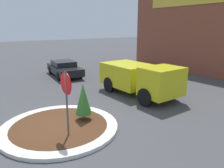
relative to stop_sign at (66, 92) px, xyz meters
name	(u,v)px	position (x,y,z in m)	size (l,w,h in m)	color
ground_plane	(60,128)	(-0.97, 0.07, -1.80)	(120.00, 120.00, 0.00)	#474749
traffic_island	(60,127)	(-0.97, 0.07, -1.72)	(4.77, 4.77, 0.14)	silver
stop_sign	(66,92)	(0.00, 0.00, 0.00)	(0.82, 0.07, 2.55)	#4C4C51
island_shrub	(83,99)	(-0.89, 1.17, -0.72)	(0.71, 0.71, 1.61)	brown
utility_truck	(139,77)	(-2.33, 5.82, -0.68)	(5.25, 2.41, 1.98)	gold
storefront_building	(216,33)	(-3.75, 16.81, 1.75)	(14.51, 6.07, 7.09)	brown
parked_sedan_black	(64,68)	(-10.03, 4.57, -1.13)	(4.75, 2.55, 1.27)	black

